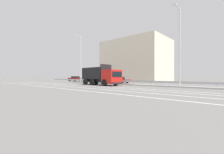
{
  "coord_description": "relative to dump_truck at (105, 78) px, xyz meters",
  "views": [
    {
      "loc": [
        16.27,
        -18.94,
        1.49
      ],
      "look_at": [
        -0.84,
        0.45,
        1.37
      ],
      "focal_mm": 24.0,
      "sensor_mm": 36.0,
      "label": 1
    }
  ],
  "objects": [
    {
      "name": "street_lamp_0",
      "position": [
        -10.85,
        3.21,
        4.55
      ],
      "size": [
        0.71,
        2.13,
        10.71
      ],
      "color": "#ADADB2",
      "rests_on": "ground_plane"
    },
    {
      "name": "parked_car_2",
      "position": [
        -8.85,
        8.08,
        -0.59
      ],
      "size": [
        4.65,
        1.93,
        1.34
      ],
      "rotation": [
        0.0,
        0.0,
        -1.61
      ],
      "color": "gray",
      "rests_on": "ground_plane"
    },
    {
      "name": "parked_car_0",
      "position": [
        -20.46,
        8.42,
        -0.52
      ],
      "size": [
        4.54,
        2.21,
        1.5
      ],
      "rotation": [
        0.0,
        0.0,
        1.63
      ],
      "color": "maroon",
      "rests_on": "ground_plane"
    },
    {
      "name": "ground_plane",
      "position": [
        0.87,
        1.33,
        -1.29
      ],
      "size": [
        320.0,
        320.0,
        0.0
      ],
      "primitive_type": "plane",
      "color": "#605E5B"
    },
    {
      "name": "parked_car_3",
      "position": [
        -3.43,
        8.11,
        -0.61
      ],
      "size": [
        4.82,
        1.94,
        1.34
      ],
      "rotation": [
        0.0,
        0.0,
        -1.58
      ],
      "color": "maroon",
      "rests_on": "ground_plane"
    },
    {
      "name": "parked_car_1",
      "position": [
        -15.16,
        8.6,
        -0.63
      ],
      "size": [
        4.25,
        1.99,
        1.28
      ],
      "rotation": [
        0.0,
        0.0,
        1.59
      ],
      "color": "#335B33",
      "rests_on": "ground_plane"
    },
    {
      "name": "median_guardrail",
      "position": [
        0.87,
        4.82,
        -0.72
      ],
      "size": [
        53.74,
        0.09,
        0.78
      ],
      "color": "#9EA0A5",
      "rests_on": "ground_plane"
    },
    {
      "name": "background_building_0",
      "position": [
        -8.42,
        22.69,
        4.97
      ],
      "size": [
        19.02,
        13.44,
        12.51
      ],
      "primitive_type": "cube",
      "color": "beige",
      "rests_on": "ground_plane"
    },
    {
      "name": "median_island",
      "position": [
        0.87,
        3.52,
        -1.2
      ],
      "size": [
        29.55,
        1.1,
        0.18
      ],
      "primitive_type": "cube",
      "color": "gray",
      "rests_on": "ground_plane"
    },
    {
      "name": "median_road_sign",
      "position": [
        -5.87,
        3.52,
        -0.01
      ],
      "size": [
        0.73,
        0.16,
        2.43
      ],
      "color": "white",
      "rests_on": "ground_plane"
    },
    {
      "name": "lane_strip_3",
      "position": [
        -1.03,
        -8.0,
        -1.29
      ],
      "size": [
        53.74,
        0.16,
        0.01
      ],
      "primitive_type": "cube",
      "color": "silver",
      "rests_on": "ground_plane"
    },
    {
      "name": "street_lamp_1",
      "position": [
        10.63,
        3.42,
        4.55
      ],
      "size": [
        0.71,
        2.25,
        10.67
      ],
      "color": "#ADADB2",
      "rests_on": "ground_plane"
    },
    {
      "name": "dump_truck",
      "position": [
        0.0,
        0.0,
        0.0
      ],
      "size": [
        7.65,
        3.01,
        3.44
      ],
      "rotation": [
        0.0,
        0.0,
        -1.61
      ],
      "color": "red",
      "rests_on": "ground_plane"
    },
    {
      "name": "lane_strip_0",
      "position": [
        -1.03,
        -1.76,
        -1.29
      ],
      "size": [
        53.74,
        0.16,
        0.01
      ],
      "primitive_type": "cube",
      "color": "silver",
      "rests_on": "ground_plane"
    },
    {
      "name": "lane_strip_2",
      "position": [
        -1.03,
        -5.57,
        -1.29
      ],
      "size": [
        53.74,
        0.16,
        0.01
      ],
      "primitive_type": "cube",
      "color": "silver",
      "rests_on": "ground_plane"
    },
    {
      "name": "lane_strip_1",
      "position": [
        -1.03,
        -3.45,
        -1.29
      ],
      "size": [
        53.74,
        0.16,
        0.01
      ],
      "primitive_type": "cube",
      "color": "silver",
      "rests_on": "ground_plane"
    }
  ]
}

